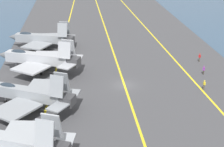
# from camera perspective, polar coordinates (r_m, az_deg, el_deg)

# --- Properties ---
(ground_plane) EXTENTS (2000.00, 2000.00, 0.00)m
(ground_plane) POSITION_cam_1_polar(r_m,az_deg,el_deg) (60.00, 2.07, -2.28)
(ground_plane) COLOR #334C66
(carrier_deck) EXTENTS (213.98, 45.89, 0.40)m
(carrier_deck) POSITION_cam_1_polar(r_m,az_deg,el_deg) (59.92, 2.07, -2.10)
(carrier_deck) COLOR #424244
(carrier_deck) RESTS_ON ground
(deck_stripe_foul_line) EXTENTS (192.47, 7.33, 0.01)m
(deck_stripe_foul_line) POSITION_cam_1_polar(r_m,az_deg,el_deg) (62.77, 13.56, -1.37)
(deck_stripe_foul_line) COLOR yellow
(deck_stripe_foul_line) RESTS_ON carrier_deck
(deck_stripe_centerline) EXTENTS (192.58, 0.36, 0.01)m
(deck_stripe_centerline) POSITION_cam_1_polar(r_m,az_deg,el_deg) (59.83, 2.07, -1.93)
(deck_stripe_centerline) COLOR yellow
(deck_stripe_centerline) RESTS_ON carrier_deck
(deck_stripe_edge_line) EXTENTS (192.33, 10.68, 0.01)m
(deck_stripe_edge_line) POSITION_cam_1_polar(r_m,az_deg,el_deg) (59.49, -10.06, -2.43)
(deck_stripe_edge_line) COLOR yellow
(deck_stripe_edge_line) RESTS_ON carrier_deck
(parked_jet_nearest) EXTENTS (12.42, 15.21, 6.92)m
(parked_jet_nearest) POSITION_cam_1_polar(r_m,az_deg,el_deg) (41.05, -16.81, -10.96)
(parked_jet_nearest) COLOR #9EA3A8
(parked_jet_nearest) RESTS_ON carrier_deck
(parked_jet_second) EXTENTS (14.05, 15.10, 6.36)m
(parked_jet_second) POSITION_cam_1_polar(r_m,az_deg,el_deg) (52.51, -13.49, -3.36)
(parked_jet_second) COLOR gray
(parked_jet_second) RESTS_ON carrier_deck
(parked_jet_third) EXTENTS (12.70, 16.82, 6.69)m
(parked_jet_third) POSITION_cam_1_polar(r_m,az_deg,el_deg) (65.73, -12.10, 2.47)
(parked_jet_third) COLOR #A8AAAF
(parked_jet_third) RESTS_ON carrier_deck
(parked_jet_fourth) EXTENTS (12.56, 15.60, 6.31)m
(parked_jet_fourth) POSITION_cam_1_polar(r_m,az_deg,el_deg) (79.63, -11.59, 5.74)
(parked_jet_fourth) COLOR gray
(parked_jet_fourth) RESTS_ON carrier_deck
(crew_red_vest) EXTENTS (0.46, 0.44, 1.77)m
(crew_red_vest) POSITION_cam_1_polar(r_m,az_deg,el_deg) (72.39, 14.36, 2.63)
(crew_red_vest) COLOR #4C473D
(crew_red_vest) RESTS_ON carrier_deck
(crew_purple_vest) EXTENTS (0.40, 0.45, 1.71)m
(crew_purple_vest) POSITION_cam_1_polar(r_m,az_deg,el_deg) (66.14, 15.00, 0.62)
(crew_purple_vest) COLOR #383328
(crew_purple_vest) RESTS_ON carrier_deck
(crew_yellow_vest) EXTENTS (0.41, 0.31, 1.76)m
(crew_yellow_vest) POSITION_cam_1_polar(r_m,az_deg,el_deg) (59.70, 15.09, -1.78)
(crew_yellow_vest) COLOR #4C473D
(crew_yellow_vest) RESTS_ON carrier_deck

